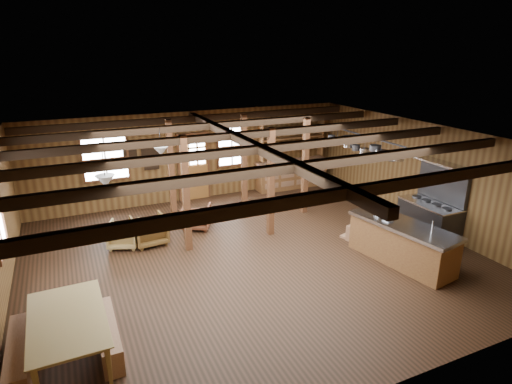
{
  "coord_description": "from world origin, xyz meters",
  "views": [
    {
      "loc": [
        -3.61,
        -8.19,
        4.65
      ],
      "look_at": [
        0.43,
        0.65,
        1.34
      ],
      "focal_mm": 30.0,
      "sensor_mm": 36.0,
      "label": 1
    }
  ],
  "objects_px": {
    "commercial_range": "(431,213)",
    "armchair_c": "(124,234)",
    "armchair_b": "(197,216)",
    "dining_table": "(73,337)",
    "armchair_a": "(149,230)",
    "kitchen_island": "(402,243)"
  },
  "relations": [
    {
      "from": "kitchen_island",
      "to": "dining_table",
      "type": "xyz_separation_m",
      "value": [
        -6.9,
        -0.29,
        -0.12
      ]
    },
    {
      "from": "armchair_a",
      "to": "kitchen_island",
      "type": "bearing_deg",
      "value": 141.54
    },
    {
      "from": "kitchen_island",
      "to": "commercial_range",
      "type": "relative_size",
      "value": 1.34
    },
    {
      "from": "armchair_a",
      "to": "armchair_c",
      "type": "xyz_separation_m",
      "value": [
        -0.6,
        0.1,
        -0.04
      ]
    },
    {
      "from": "dining_table",
      "to": "armchair_a",
      "type": "relative_size",
      "value": 2.52
    },
    {
      "from": "dining_table",
      "to": "armchair_b",
      "type": "height_order",
      "value": "dining_table"
    },
    {
      "from": "armchair_b",
      "to": "dining_table",
      "type": "bearing_deg",
      "value": 79.0
    },
    {
      "from": "dining_table",
      "to": "armchair_a",
      "type": "height_order",
      "value": "armchair_a"
    },
    {
      "from": "armchair_b",
      "to": "armchair_a",
      "type": "bearing_deg",
      "value": 46.19
    },
    {
      "from": "armchair_c",
      "to": "armchair_b",
      "type": "bearing_deg",
      "value": -148.52
    },
    {
      "from": "commercial_range",
      "to": "armchair_c",
      "type": "distance_m",
      "value": 7.72
    },
    {
      "from": "kitchen_island",
      "to": "commercial_range",
      "type": "xyz_separation_m",
      "value": [
        1.65,
        0.77,
        0.15
      ]
    },
    {
      "from": "commercial_range",
      "to": "dining_table",
      "type": "bearing_deg",
      "value": -172.93
    },
    {
      "from": "commercial_range",
      "to": "armchair_a",
      "type": "bearing_deg",
      "value": 158.89
    },
    {
      "from": "kitchen_island",
      "to": "armchair_a",
      "type": "height_order",
      "value": "kitchen_island"
    },
    {
      "from": "kitchen_island",
      "to": "armchair_b",
      "type": "distance_m",
      "value": 5.25
    },
    {
      "from": "commercial_range",
      "to": "armchair_a",
      "type": "relative_size",
      "value": 2.44
    },
    {
      "from": "dining_table",
      "to": "armchair_c",
      "type": "height_order",
      "value": "dining_table"
    },
    {
      "from": "kitchen_island",
      "to": "armchair_c",
      "type": "xyz_separation_m",
      "value": [
        -5.59,
        3.43,
        -0.15
      ]
    },
    {
      "from": "commercial_range",
      "to": "armchair_c",
      "type": "bearing_deg",
      "value": 159.8
    },
    {
      "from": "kitchen_island",
      "to": "armchair_c",
      "type": "relative_size",
      "value": 3.68
    },
    {
      "from": "commercial_range",
      "to": "dining_table",
      "type": "relative_size",
      "value": 0.97
    }
  ]
}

